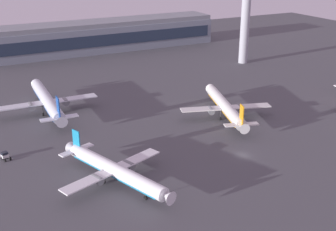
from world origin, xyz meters
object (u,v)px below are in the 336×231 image
object	(u,v)px
airplane_taxiway_distant	(226,107)
airplane_near_gate	(48,101)
pushback_tug	(5,155)
airplane_terminal_side	(114,170)
control_tower	(246,7)

from	to	relation	value
airplane_taxiway_distant	airplane_near_gate	size ratio (longest dim) A/B	0.88
airplane_taxiway_distant	airplane_near_gate	xyz separation A→B (m)	(-53.20, 32.65, 0.42)
airplane_taxiway_distant	pushback_tug	size ratio (longest dim) A/B	11.47
pushback_tug	airplane_terminal_side	bearing A→B (deg)	-65.27
airplane_terminal_side	pushback_tug	size ratio (longest dim) A/B	10.73
airplane_taxiway_distant	airplane_near_gate	world-z (taller)	airplane_near_gate
control_tower	pushback_tug	world-z (taller)	control_tower
airplane_terminal_side	airplane_near_gate	size ratio (longest dim) A/B	0.83
airplane_near_gate	airplane_terminal_side	bearing A→B (deg)	-85.05
airplane_taxiway_distant	airplane_near_gate	distance (m)	62.42
airplane_near_gate	pushback_tug	world-z (taller)	airplane_near_gate
airplane_near_gate	pushback_tug	size ratio (longest dim) A/B	13.00
airplane_taxiway_distant	airplane_near_gate	bearing A→B (deg)	166.14
control_tower	airplane_near_gate	distance (m)	109.55
airplane_terminal_side	airplane_near_gate	distance (m)	56.91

